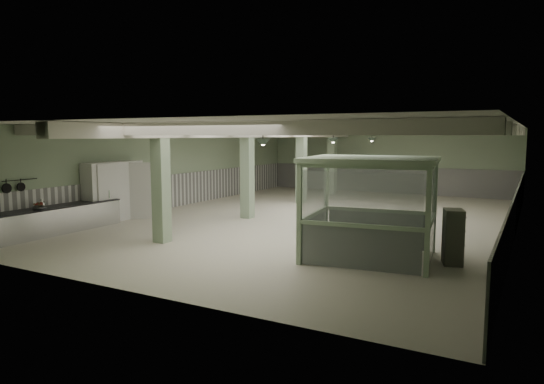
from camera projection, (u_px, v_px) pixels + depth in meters
The scene contains 34 objects.
floor at pixel (315, 219), 18.94m from camera, with size 20.00×20.00×0.00m, color silver.
ceiling at pixel (316, 126), 18.52m from camera, with size 14.00×20.00×0.02m, color silver.
wall_back at pixel (386, 161), 27.45m from camera, with size 14.00×0.02×3.60m, color #95AA88.
wall_front at pixel (122, 206), 10.02m from camera, with size 14.00×0.02×3.60m, color #95AA88.
wall_left at pixel (175, 168), 22.07m from camera, with size 0.02×20.00×3.60m, color #95AA88.
wall_right at pixel (518, 182), 15.40m from camera, with size 0.02×20.00×3.60m, color #95AA88.
wainscot_left at pixel (176, 190), 22.18m from camera, with size 0.05×19.90×1.50m, color silver.
wainscot_right at pixel (515, 214), 15.53m from camera, with size 0.05×19.90×1.50m, color silver.
wainscot_back at pixel (386, 180), 27.55m from camera, with size 13.90×0.05×1.50m, color silver.
girder at pixel (260, 132), 19.74m from camera, with size 0.45×19.90×0.40m, color silver.
beam_a at pixel (195, 129), 12.01m from camera, with size 13.90×0.35×0.32m, color silver.
beam_b at pixel (248, 130), 14.19m from camera, with size 13.90×0.35×0.32m, color silver.
beam_c at pixel (287, 131), 16.37m from camera, with size 13.90×0.35×0.32m, color silver.
beam_d at pixel (316, 131), 18.54m from camera, with size 13.90×0.35×0.32m, color silver.
beam_e at pixel (340, 132), 20.72m from camera, with size 13.90×0.35×0.32m, color silver.
beam_f at pixel (358, 132), 22.90m from camera, with size 13.90×0.35×0.32m, color silver.
beam_g at pixel (374, 132), 25.08m from camera, with size 13.90×0.35×0.32m, color silver.
column_a at pixel (161, 184), 14.70m from camera, with size 0.42×0.42×3.60m, color #96B08E.
column_b at pixel (247, 173), 19.05m from camera, with size 0.42×0.42×3.60m, color #96B08E.
column_c at pixel (301, 166), 23.41m from camera, with size 0.42×0.42×3.60m, color #96B08E.
column_d at pixel (332, 162), 26.90m from camera, with size 0.42×0.42×3.60m, color #96B08E.
hook_rail at pixel (20, 180), 15.41m from camera, with size 0.02×0.02×1.20m, color black.
pendant_front at pixel (263, 143), 13.99m from camera, with size 0.44×0.44×0.22m, color #2A382C.
pendant_mid at pixel (333, 141), 18.79m from camera, with size 0.44×0.44×0.22m, color #2A382C.
pendant_back at pixel (372, 140), 23.14m from camera, with size 0.44×0.44×0.22m, color #2A382C.
prep_counter at pixel (48, 221), 15.93m from camera, with size 0.95×5.43×0.91m.
pitcher_near at pixel (42, 204), 15.64m from camera, with size 0.21×0.25×0.31m, color #B4B5B9, non-canonical shape.
veg_colander at pixel (39, 206), 15.57m from camera, with size 0.44×0.44×0.20m, color #46464C, non-canonical shape.
orange_bowl at pixel (98, 199), 17.71m from camera, with size 0.21×0.21×0.08m, color #B2B2B7.
skillet_near at pixel (7, 188), 14.98m from camera, with size 0.31×0.31×0.04m, color black.
skillet_far at pixel (21, 187), 15.40m from camera, with size 0.28×0.28×0.04m, color black.
walkin_cooler at pixel (114, 191), 18.48m from camera, with size 1.20×2.54×2.33m.
guard_booth at pixel (371, 191), 12.73m from camera, with size 3.66×3.22×2.69m.
filing_cabinet at pixel (453, 237), 12.25m from camera, with size 0.46×0.65×1.41m, color #535849.
Camera 1 is at (7.48, -17.21, 3.26)m, focal length 32.00 mm.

